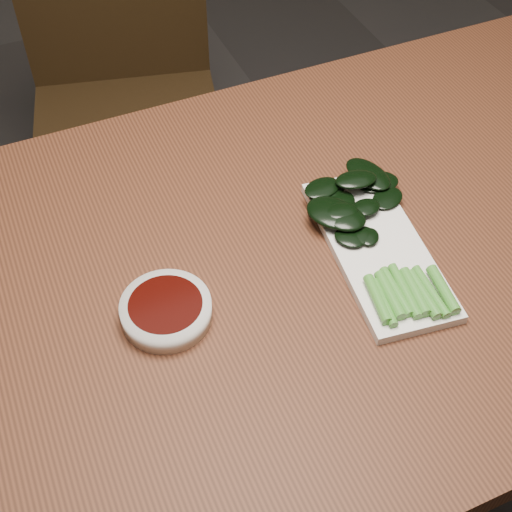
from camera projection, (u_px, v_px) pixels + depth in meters
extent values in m
plane|color=#2C2A2A|center=(272.00, 486.00, 1.55)|extent=(6.00, 6.00, 0.00)
cube|color=#4F2816|center=(281.00, 268.00, 1.00)|extent=(1.40, 0.80, 0.04)
cylinder|color=#4F2816|center=(464.00, 188.00, 1.66)|extent=(0.05, 0.05, 0.71)
cube|color=black|center=(129.00, 130.00, 1.68)|extent=(0.53, 0.53, 0.04)
cylinder|color=black|center=(67.00, 261.00, 1.71)|extent=(0.04, 0.04, 0.41)
cylinder|color=black|center=(222.00, 242.00, 1.75)|extent=(0.04, 0.04, 0.41)
cylinder|color=black|center=(68.00, 160.00, 1.95)|extent=(0.04, 0.04, 0.41)
cylinder|color=black|center=(203.00, 145.00, 1.99)|extent=(0.04, 0.04, 0.41)
cylinder|color=white|center=(166.00, 311.00, 0.91)|extent=(0.12, 0.12, 0.03)
cylinder|color=#350804|center=(165.00, 305.00, 0.90)|extent=(0.09, 0.09, 0.00)
cube|color=white|center=(378.00, 249.00, 0.99)|extent=(0.16, 0.31, 0.01)
cylinder|color=#4C9834|center=(378.00, 299.00, 0.91)|extent=(0.03, 0.08, 0.01)
cylinder|color=#4C9834|center=(384.00, 303.00, 0.91)|extent=(0.02, 0.07, 0.01)
cylinder|color=#4C9834|center=(390.00, 295.00, 0.92)|extent=(0.03, 0.08, 0.01)
cylinder|color=#4C9834|center=(396.00, 292.00, 0.92)|extent=(0.02, 0.08, 0.01)
cylinder|color=#4C9834|center=(405.00, 291.00, 0.92)|extent=(0.03, 0.09, 0.01)
cylinder|color=#4C9834|center=(415.00, 292.00, 0.92)|extent=(0.03, 0.08, 0.02)
cylinder|color=#4C9834|center=(424.00, 294.00, 0.92)|extent=(0.02, 0.08, 0.01)
cylinder|color=#4C9834|center=(431.00, 291.00, 0.92)|extent=(0.02, 0.09, 0.01)
cylinder|color=#4C9834|center=(443.00, 289.00, 0.92)|extent=(0.03, 0.08, 0.02)
ellipsoid|color=black|center=(322.00, 188.00, 1.04)|extent=(0.07, 0.05, 0.01)
ellipsoid|color=black|center=(356.00, 179.00, 1.04)|extent=(0.07, 0.05, 0.01)
ellipsoid|color=black|center=(366.00, 207.00, 1.02)|extent=(0.05, 0.04, 0.01)
ellipsoid|color=black|center=(332.00, 213.00, 1.01)|extent=(0.09, 0.10, 0.02)
ellipsoid|color=black|center=(330.00, 194.00, 1.04)|extent=(0.07, 0.08, 0.01)
ellipsoid|color=black|center=(322.00, 190.00, 1.05)|extent=(0.06, 0.05, 0.01)
ellipsoid|color=black|center=(377.00, 182.00, 1.06)|extent=(0.07, 0.06, 0.01)
ellipsoid|color=black|center=(345.00, 218.00, 1.00)|extent=(0.08, 0.08, 0.01)
ellipsoid|color=black|center=(341.00, 211.00, 1.00)|extent=(0.06, 0.05, 0.01)
ellipsoid|color=black|center=(331.00, 206.00, 1.02)|extent=(0.10, 0.08, 0.01)
ellipsoid|color=black|center=(368.00, 174.00, 1.06)|extent=(0.07, 0.09, 0.01)
ellipsoid|color=black|center=(387.00, 198.00, 1.04)|extent=(0.07, 0.06, 0.01)
ellipsoid|color=black|center=(361.00, 236.00, 0.99)|extent=(0.05, 0.04, 0.01)
ellipsoid|color=black|center=(350.00, 238.00, 0.98)|extent=(0.05, 0.06, 0.01)
ellipsoid|color=black|center=(354.00, 238.00, 0.98)|extent=(0.04, 0.04, 0.01)
ellipsoid|color=black|center=(369.00, 237.00, 0.99)|extent=(0.04, 0.04, 0.01)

